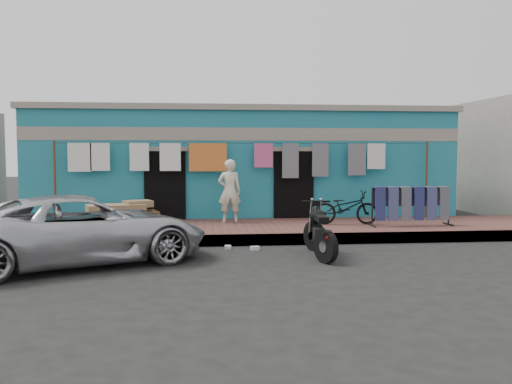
{
  "coord_description": "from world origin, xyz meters",
  "views": [
    {
      "loc": [
        -1.27,
        -10.19,
        2.01
      ],
      "look_at": [
        0.0,
        2.0,
        1.15
      ],
      "focal_mm": 38.0,
      "sensor_mm": 36.0,
      "label": 1
    }
  ],
  "objects_px": {
    "seated_person": "(230,191)",
    "bicycle": "(346,204)",
    "jeans_rack": "(411,206)",
    "motorcycle": "(320,230)",
    "car": "(82,228)",
    "charpoy": "(124,214)"
  },
  "relations": [
    {
      "from": "motorcycle",
      "to": "jeans_rack",
      "type": "relative_size",
      "value": 0.8
    },
    {
      "from": "charpoy",
      "to": "jeans_rack",
      "type": "relative_size",
      "value": 0.91
    },
    {
      "from": "seated_person",
      "to": "jeans_rack",
      "type": "bearing_deg",
      "value": 164.44
    },
    {
      "from": "seated_person",
      "to": "charpoy",
      "type": "bearing_deg",
      "value": 7.07
    },
    {
      "from": "car",
      "to": "bicycle",
      "type": "xyz_separation_m",
      "value": [
        5.8,
        3.1,
        0.11
      ]
    },
    {
      "from": "seated_person",
      "to": "bicycle",
      "type": "bearing_deg",
      "value": 164.95
    },
    {
      "from": "bicycle",
      "to": "charpoy",
      "type": "xyz_separation_m",
      "value": [
        -5.51,
        0.29,
        -0.22
      ]
    },
    {
      "from": "bicycle",
      "to": "charpoy",
      "type": "relative_size",
      "value": 0.84
    },
    {
      "from": "charpoy",
      "to": "jeans_rack",
      "type": "height_order",
      "value": "jeans_rack"
    },
    {
      "from": "seated_person",
      "to": "charpoy",
      "type": "distance_m",
      "value": 2.71
    },
    {
      "from": "motorcycle",
      "to": "car",
      "type": "bearing_deg",
      "value": -174.13
    },
    {
      "from": "seated_person",
      "to": "motorcycle",
      "type": "distance_m",
      "value": 3.91
    },
    {
      "from": "seated_person",
      "to": "charpoy",
      "type": "xyz_separation_m",
      "value": [
        -2.63,
        -0.4,
        -0.52
      ]
    },
    {
      "from": "car",
      "to": "charpoy",
      "type": "bearing_deg",
      "value": -29.56
    },
    {
      "from": "motorcycle",
      "to": "charpoy",
      "type": "bearing_deg",
      "value": 145.9
    },
    {
      "from": "jeans_rack",
      "to": "seated_person",
      "type": "bearing_deg",
      "value": 166.04
    },
    {
      "from": "bicycle",
      "to": "jeans_rack",
      "type": "relative_size",
      "value": 0.77
    },
    {
      "from": "motorcycle",
      "to": "jeans_rack",
      "type": "xyz_separation_m",
      "value": [
        2.83,
        2.45,
        0.22
      ]
    },
    {
      "from": "motorcycle",
      "to": "seated_person",
      "type": "bearing_deg",
      "value": 116.64
    },
    {
      "from": "motorcycle",
      "to": "charpoy",
      "type": "height_order",
      "value": "motorcycle"
    },
    {
      "from": "charpoy",
      "to": "jeans_rack",
      "type": "distance_m",
      "value": 7.07
    },
    {
      "from": "jeans_rack",
      "to": "charpoy",
      "type": "bearing_deg",
      "value": 174.36
    }
  ]
}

